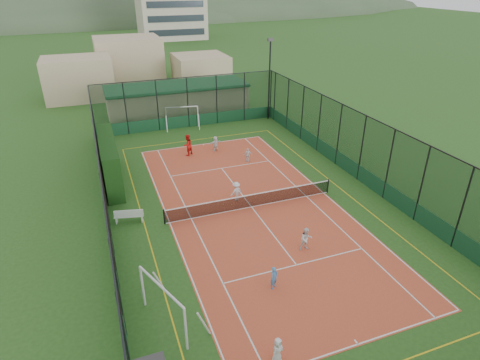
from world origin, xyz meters
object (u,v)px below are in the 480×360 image
object	(u,v)px
coach	(188,145)
child_far_left	(236,191)
floodlight_ne	(269,80)
clubhouse	(177,99)
white_bench	(129,215)
child_near_left	(278,350)
child_near_right	(306,239)
child_far_right	(248,155)
futsal_goal_far	(182,117)
child_far_back	(215,144)
child_near_mid	(274,278)
futsal_goal_near	(163,306)

from	to	relation	value
coach	child_far_left	bearing A→B (deg)	65.61
floodlight_ne	clubhouse	size ratio (longest dim) A/B	0.54
clubhouse	white_bench	xyz separation A→B (m)	(-7.80, -21.03, -1.08)
child_near_left	coach	world-z (taller)	coach
white_bench	coach	world-z (taller)	coach
child_near_right	child_far_right	bearing A→B (deg)	86.44
clubhouse	child_far_right	distance (m)	15.32
floodlight_ne	futsal_goal_far	bearing A→B (deg)	177.28
child_far_right	child_far_back	world-z (taller)	child_far_back
floodlight_ne	white_bench	xyz separation A→B (m)	(-16.40, -15.63, -3.63)
floodlight_ne	coach	world-z (taller)	floodlight_ne
white_bench	child_far_left	xyz separation A→B (m)	(7.16, 0.23, 0.20)
child_near_left	child_near_mid	size ratio (longest dim) A/B	0.95
floodlight_ne	clubhouse	distance (m)	10.47
white_bench	child_near_right	xyz separation A→B (m)	(8.91, -6.31, 0.21)
child_near_left	child_far_right	world-z (taller)	child_near_left
child_near_mid	coach	bearing A→B (deg)	57.11
floodlight_ne	futsal_goal_near	xyz separation A→B (m)	(-15.94, -24.65, -3.01)
futsal_goal_near	child_near_left	world-z (taller)	futsal_goal_near
futsal_goal_far	white_bench	bearing A→B (deg)	-104.49
child_far_right	child_far_back	bearing A→B (deg)	-46.00
child_far_left	child_far_right	xyz separation A→B (m)	(3.08, 5.70, -0.11)
child_near_left	coach	size ratio (longest dim) A/B	0.64
child_far_left	floodlight_ne	bearing A→B (deg)	-137.74
clubhouse	child_near_right	bearing A→B (deg)	-87.68
child_far_left	child_far_right	bearing A→B (deg)	-135.17
white_bench	futsal_goal_near	xyz separation A→B (m)	(0.46, -9.02, 0.62)
child_near_mid	floodlight_ne	bearing A→B (deg)	33.69
child_near_mid	child_far_left	distance (m)	8.82
white_bench	child_near_left	bearing A→B (deg)	-57.31
child_near_mid	child_far_left	xyz separation A→B (m)	(1.22, 8.74, 0.07)
clubhouse	child_far_back	distance (m)	12.00
child_far_left	coach	bearing A→B (deg)	-98.83
futsal_goal_far	child_near_right	bearing A→B (deg)	-76.01
floodlight_ne	child_far_left	world-z (taller)	floodlight_ne
futsal_goal_far	child_near_left	bearing A→B (deg)	-86.23
white_bench	futsal_goal_far	distance (m)	17.60
child_near_left	white_bench	bearing A→B (deg)	78.62
child_near_right	futsal_goal_far	bearing A→B (deg)	97.17
futsal_goal_near	child_far_back	xyz separation A→B (m)	(7.99, 18.11, -0.45)
clubhouse	child_far_back	bearing A→B (deg)	-86.90
futsal_goal_near	coach	distance (m)	18.81
child_near_left	child_far_back	distance (m)	21.86
floodlight_ne	child_far_left	distance (m)	18.28
floodlight_ne	coach	distance (m)	12.81
child_far_right	floodlight_ne	bearing A→B (deg)	-108.11
futsal_goal_far	child_far_left	bearing A→B (deg)	-80.45
floodlight_ne	child_far_left	size ratio (longest dim) A/B	6.01
child_far_back	floodlight_ne	bearing A→B (deg)	-151.66
futsal_goal_near	child_near_left	xyz separation A→B (m)	(3.84, -3.36, -0.52)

